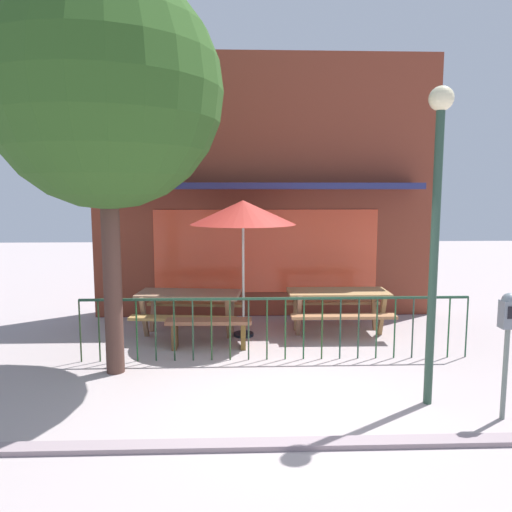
{
  "coord_description": "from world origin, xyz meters",
  "views": [
    {
      "loc": [
        -0.58,
        -5.58,
        2.53
      ],
      "look_at": [
        -0.29,
        2.06,
        1.55
      ],
      "focal_mm": 34.47,
      "sensor_mm": 36.0,
      "label": 1
    }
  ],
  "objects": [
    {
      "name": "ground",
      "position": [
        0.0,
        0.0,
        0.0
      ],
      "size": [
        40.0,
        40.0,
        0.0
      ],
      "primitive_type": "plane",
      "color": "#A49797"
    },
    {
      "name": "pub_storefront",
      "position": [
        0.0,
        4.61,
        2.63
      ],
      "size": [
        7.02,
        1.25,
        5.3
      ],
      "color": "#4B181D",
      "rests_on": "ground"
    },
    {
      "name": "patio_fence_front",
      "position": [
        0.0,
        1.66,
        0.66
      ],
      "size": [
        5.92,
        0.04,
        0.97
      ],
      "color": "#20432E",
      "rests_on": "ground"
    },
    {
      "name": "picnic_table_left",
      "position": [
        -1.45,
        3.05,
        0.61
      ],
      "size": [
        1.94,
        1.55,
        0.79
      ],
      "color": "#967056",
      "rests_on": "ground"
    },
    {
      "name": "picnic_table_right",
      "position": [
        1.23,
        3.08,
        0.61
      ],
      "size": [
        1.82,
        1.38,
        0.79
      ],
      "color": "#A47C4C",
      "rests_on": "ground"
    },
    {
      "name": "patio_umbrella",
      "position": [
        -0.48,
        2.94,
        2.19
      ],
      "size": [
        1.84,
        1.84,
        2.41
      ],
      "color": "black",
      "rests_on": "ground"
    },
    {
      "name": "patio_bench",
      "position": [
        -1.06,
        2.26,
        0.35
      ],
      "size": [
        1.41,
        0.34,
        0.48
      ],
      "color": "#945C41",
      "rests_on": "ground"
    },
    {
      "name": "parking_meter_near",
      "position": [
        2.4,
        -0.42,
        1.12
      ],
      "size": [
        0.18,
        0.17,
        1.45
      ],
      "color": "slate",
      "rests_on": "ground"
    },
    {
      "name": "street_tree",
      "position": [
        -2.33,
        1.22,
        3.86
      ],
      "size": [
        3.14,
        3.14,
        5.44
      ],
      "color": "#4D3229",
      "rests_on": "ground"
    },
    {
      "name": "street_lamp",
      "position": [
        1.71,
        0.02,
        2.45
      ],
      "size": [
        0.28,
        0.28,
        3.72
      ],
      "color": "#2B4737",
      "rests_on": "ground"
    },
    {
      "name": "curb_edge",
      "position": [
        0.0,
        -0.95,
        0.0
      ],
      "size": [
        9.83,
        0.2,
        0.11
      ],
      "primitive_type": "cube",
      "color": "gray",
      "rests_on": "ground"
    }
  ]
}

